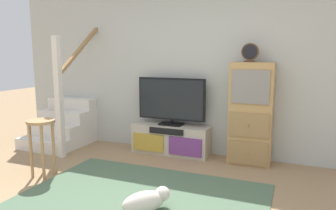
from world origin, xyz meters
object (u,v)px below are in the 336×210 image
(desk_clock, at_px, (250,53))
(dog, at_px, (146,201))
(media_console, at_px, (171,139))
(side_cabinet, at_px, (251,114))
(bar_stool_near, at_px, (41,135))
(television, at_px, (171,100))

(desk_clock, distance_m, dog, 2.43)
(media_console, relative_size, side_cabinet, 0.84)
(side_cabinet, bearing_deg, bar_stool_near, -147.55)
(desk_clock, height_order, bar_stool_near, desk_clock)
(media_console, height_order, side_cabinet, side_cabinet)
(media_console, height_order, dog, media_console)
(side_cabinet, distance_m, dog, 2.07)
(media_console, bearing_deg, television, 90.00)
(desk_clock, bearing_deg, television, 178.58)
(side_cabinet, relative_size, dog, 3.04)
(media_console, distance_m, bar_stool_near, 1.90)
(television, height_order, bar_stool_near, television)
(bar_stool_near, height_order, dog, bar_stool_near)
(bar_stool_near, bearing_deg, television, 52.74)
(desk_clock, bearing_deg, side_cabinet, 18.70)
(bar_stool_near, bearing_deg, desk_clock, 32.69)
(bar_stool_near, bearing_deg, side_cabinet, 32.45)
(desk_clock, relative_size, dog, 0.55)
(media_console, xyz_separation_m, desk_clock, (1.16, -0.00, 1.33))
(desk_clock, xyz_separation_m, dog, (-0.68, -1.83, -1.44))
(media_console, distance_m, side_cabinet, 1.30)
(television, distance_m, desk_clock, 1.36)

